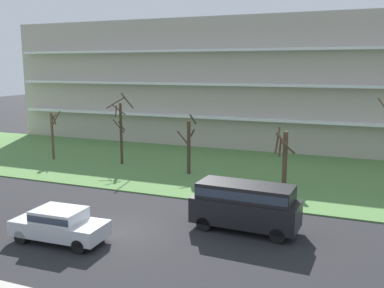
{
  "coord_description": "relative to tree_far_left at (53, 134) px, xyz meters",
  "views": [
    {
      "loc": [
        10.69,
        -16.97,
        7.95
      ],
      "look_at": [
        1.49,
        6.0,
        3.45
      ],
      "focal_mm": 39.95,
      "sensor_mm": 36.0,
      "label": 1
    }
  ],
  "objects": [
    {
      "name": "apartment_building",
      "position": [
        13.72,
        15.18,
        4.01
      ],
      "size": [
        51.57,
        11.34,
        12.6
      ],
      "color": "#B2A899",
      "rests_on": "ground"
    },
    {
      "name": "grass_lawn_strip",
      "position": [
        13.72,
        1.99,
        -2.25
      ],
      "size": [
        80.0,
        16.0,
        0.08
      ],
      "primitive_type": "cube",
      "color": "#547F42",
      "rests_on": "ground"
    },
    {
      "name": "ground",
      "position": [
        13.72,
        -12.01,
        -2.29
      ],
      "size": [
        160.0,
        160.0,
        0.0
      ],
      "primitive_type": "plane",
      "color": "#232326"
    },
    {
      "name": "sedan_silver_center_left",
      "position": [
        11.88,
        -14.01,
        -1.42
      ],
      "size": [
        4.46,
        1.95,
        1.57
      ],
      "rotation": [
        0.0,
        0.0,
        0.04
      ],
      "color": "#B7BABF",
      "rests_on": "ground"
    },
    {
      "name": "tree_left",
      "position": [
        6.34,
        0.63,
        0.73
      ],
      "size": [
        2.1,
        2.08,
        5.95
      ],
      "color": "#423023",
      "rests_on": "ground"
    },
    {
      "name": "tree_right",
      "position": [
        19.77,
        -0.91,
        -0.18
      ],
      "size": [
        1.35,
        1.33,
        3.97
      ],
      "color": "#4C3828",
      "rests_on": "ground"
    },
    {
      "name": "tree_far_left",
      "position": [
        0.0,
        0.0,
        0.0
      ],
      "size": [
        1.09,
        0.89,
        4.25
      ],
      "color": "brown",
      "rests_on": "ground"
    },
    {
      "name": "tree_center",
      "position": [
        12.68,
        -0.32,
        -0.09
      ],
      "size": [
        1.31,
        1.32,
        4.58
      ],
      "color": "#423023",
      "rests_on": "ground"
    },
    {
      "name": "van_black_near_left",
      "position": [
        19.41,
        -9.51,
        -0.9
      ],
      "size": [
        5.28,
        2.22,
        2.36
      ],
      "rotation": [
        0.0,
        0.0,
        3.1
      ],
      "color": "black",
      "rests_on": "ground"
    }
  ]
}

